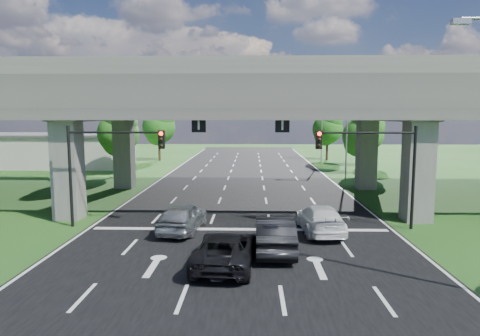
{
  "coord_description": "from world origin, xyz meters",
  "views": [
    {
      "loc": [
        0.7,
        -20.6,
        6.52
      ],
      "look_at": [
        -0.13,
        8.86,
        2.96
      ],
      "focal_mm": 32.0,
      "sensor_mm": 36.0,
      "label": 1
    }
  ],
  "objects_px": {
    "streetlight_beyond": "(319,121)",
    "car_dark": "(275,234)",
    "car_trailing": "(225,249)",
    "streetlight_far": "(343,123)",
    "car_silver": "(183,217)",
    "car_white": "(320,219)",
    "signal_right": "(376,157)",
    "signal_left": "(106,157)"
  },
  "relations": [
    {
      "from": "streetlight_beyond",
      "to": "car_trailing",
      "type": "distance_m",
      "value": 44.15
    },
    {
      "from": "streetlight_beyond",
      "to": "car_trailing",
      "type": "bearing_deg",
      "value": -103.91
    },
    {
      "from": "car_dark",
      "to": "car_white",
      "type": "height_order",
      "value": "car_dark"
    },
    {
      "from": "car_silver",
      "to": "signal_right",
      "type": "bearing_deg",
      "value": -168.18
    },
    {
      "from": "streetlight_beyond",
      "to": "signal_left",
      "type": "bearing_deg",
      "value": -116.43
    },
    {
      "from": "signal_left",
      "to": "car_trailing",
      "type": "height_order",
      "value": "signal_left"
    },
    {
      "from": "signal_left",
      "to": "car_dark",
      "type": "height_order",
      "value": "signal_left"
    },
    {
      "from": "signal_left",
      "to": "streetlight_beyond",
      "type": "relative_size",
      "value": 0.6
    },
    {
      "from": "car_dark",
      "to": "car_trailing",
      "type": "xyz_separation_m",
      "value": [
        -2.24,
        -2.11,
        -0.12
      ]
    },
    {
      "from": "streetlight_far",
      "to": "car_silver",
      "type": "bearing_deg",
      "value": -122.39
    },
    {
      "from": "signal_right",
      "to": "car_dark",
      "type": "distance_m",
      "value": 8.16
    },
    {
      "from": "car_white",
      "to": "car_trailing",
      "type": "height_order",
      "value": "car_white"
    },
    {
      "from": "streetlight_beyond",
      "to": "signal_right",
      "type": "bearing_deg",
      "value": -93.61
    },
    {
      "from": "car_white",
      "to": "streetlight_beyond",
      "type": "bearing_deg",
      "value": -102.0
    },
    {
      "from": "car_dark",
      "to": "car_trailing",
      "type": "distance_m",
      "value": 3.08
    },
    {
      "from": "signal_left",
      "to": "streetlight_far",
      "type": "height_order",
      "value": "streetlight_far"
    },
    {
      "from": "car_dark",
      "to": "streetlight_far",
      "type": "bearing_deg",
      "value": -108.56
    },
    {
      "from": "streetlight_beyond",
      "to": "car_white",
      "type": "xyz_separation_m",
      "value": [
        -5.56,
        -37.0,
        -5.05
      ]
    },
    {
      "from": "streetlight_far",
      "to": "car_silver",
      "type": "relative_size",
      "value": 2.04
    },
    {
      "from": "streetlight_far",
      "to": "car_silver",
      "type": "xyz_separation_m",
      "value": [
        -13.32,
        -21.0,
        -4.98
      ]
    },
    {
      "from": "streetlight_beyond",
      "to": "car_silver",
      "type": "relative_size",
      "value": 2.04
    },
    {
      "from": "streetlight_far",
      "to": "car_white",
      "type": "relative_size",
      "value": 1.89
    },
    {
      "from": "car_trailing",
      "to": "streetlight_beyond",
      "type": "bearing_deg",
      "value": -99.89
    },
    {
      "from": "car_silver",
      "to": "car_dark",
      "type": "xyz_separation_m",
      "value": [
        5.02,
        -3.46,
        0.02
      ]
    },
    {
      "from": "car_dark",
      "to": "car_trailing",
      "type": "relative_size",
      "value": 0.98
    },
    {
      "from": "car_silver",
      "to": "car_white",
      "type": "bearing_deg",
      "value": -173.06
    },
    {
      "from": "signal_right",
      "to": "streetlight_beyond",
      "type": "relative_size",
      "value": 0.6
    },
    {
      "from": "signal_left",
      "to": "car_dark",
      "type": "distance_m",
      "value": 11.09
    },
    {
      "from": "streetlight_beyond",
      "to": "car_dark",
      "type": "xyz_separation_m",
      "value": [
        -8.3,
        -40.46,
        -4.96
      ]
    },
    {
      "from": "car_trailing",
      "to": "signal_right",
      "type": "bearing_deg",
      "value": -137.74
    },
    {
      "from": "car_dark",
      "to": "car_trailing",
      "type": "bearing_deg",
      "value": 43.47
    },
    {
      "from": "car_silver",
      "to": "car_trailing",
      "type": "bearing_deg",
      "value": 123.44
    },
    {
      "from": "car_silver",
      "to": "car_trailing",
      "type": "relative_size",
      "value": 0.92
    },
    {
      "from": "signal_right",
      "to": "signal_left",
      "type": "height_order",
      "value": "same"
    },
    {
      "from": "signal_right",
      "to": "car_silver",
      "type": "distance_m",
      "value": 11.57
    },
    {
      "from": "signal_right",
      "to": "signal_left",
      "type": "distance_m",
      "value": 15.65
    },
    {
      "from": "signal_left",
      "to": "car_white",
      "type": "relative_size",
      "value": 1.14
    },
    {
      "from": "signal_left",
      "to": "streetlight_far",
      "type": "xyz_separation_m",
      "value": [
        17.92,
        20.06,
        1.66
      ]
    },
    {
      "from": "car_silver",
      "to": "car_trailing",
      "type": "height_order",
      "value": "car_silver"
    },
    {
      "from": "car_white",
      "to": "car_silver",
      "type": "bearing_deg",
      "value": -3.45
    },
    {
      "from": "car_white",
      "to": "car_trailing",
      "type": "xyz_separation_m",
      "value": [
        -4.98,
        -5.57,
        -0.03
      ]
    },
    {
      "from": "signal_right",
      "to": "car_dark",
      "type": "bearing_deg",
      "value": -143.83
    }
  ]
}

